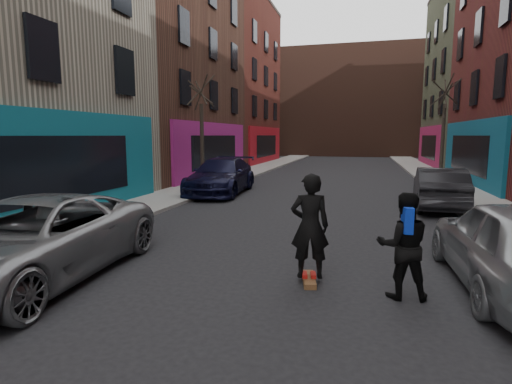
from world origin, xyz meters
The scene contains 12 objects.
sidewalk_left centered at (-6.25, 30.00, 0.07)m, with size 2.50×84.00×0.13m, color gray.
sidewalk_right centered at (6.25, 30.00, 0.07)m, with size 2.50×84.00×0.13m, color gray.
buildings_left centered at (-13.50, 16.00, 8.25)m, with size 12.00×56.00×16.50m, color maroon.
building_far centered at (0.00, 56.00, 7.00)m, with size 40.00×10.00×14.00m, color #47281E.
tree_left_far centered at (-6.20, 18.00, 3.38)m, with size 2.00×2.00×6.50m, color black, non-canonical shape.
tree_right_far centered at (6.20, 24.00, 3.53)m, with size 2.00×2.00×6.80m, color black, non-canonical shape.
parked_left_far centered at (-4.10, 4.71, 0.78)m, with size 2.59×5.62×1.56m, color gray.
parked_left_end centered at (-4.60, 16.40, 0.83)m, with size 2.32×5.71×1.66m, color black.
parked_right_end centered at (4.59, 14.80, 0.77)m, with size 1.62×4.64×1.53m, color black.
skateboard centered at (0.91, 5.96, 0.05)m, with size 0.22×0.80×0.10m, color brown.
skateboarder centered at (0.91, 5.96, 1.07)m, with size 0.71×0.46×1.94m, color black.
pedestrian centered at (2.51, 5.67, 0.90)m, with size 0.95×0.78×1.79m.
Camera 1 is at (1.81, -1.17, 2.71)m, focal length 28.00 mm.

